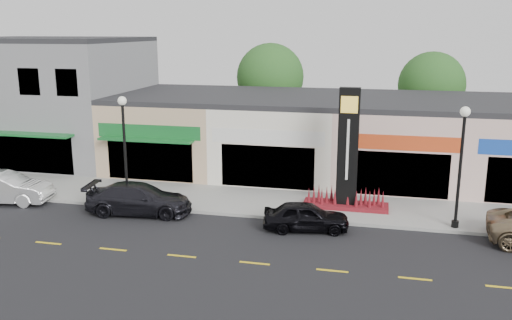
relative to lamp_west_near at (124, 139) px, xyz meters
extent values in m
plane|color=black|center=(8.00, -2.50, -3.48)|extent=(120.00, 120.00, 0.00)
cube|color=gray|center=(8.00, 1.85, -3.40)|extent=(52.00, 4.30, 0.15)
cube|color=gray|center=(8.00, -0.40, -3.40)|extent=(52.00, 0.20, 0.15)
cube|color=slate|center=(-10.00, 9.00, 0.52)|extent=(12.00, 10.00, 8.00)
cube|color=#262628|center=(-10.00, 9.00, 4.67)|extent=(12.00, 10.00, 0.30)
cube|color=black|center=(-10.00, 4.05, -2.08)|extent=(9.00, 0.10, 2.40)
cube|color=#166328|center=(-10.00, 3.55, -0.78)|extent=(9.50, 1.00, 0.14)
cube|color=black|center=(-8.00, 4.05, 2.32)|extent=(1.40, 0.10, 1.60)
cube|color=black|center=(-5.50, 4.05, 2.32)|extent=(1.40, 0.10, 1.60)
cube|color=tan|center=(-0.50, 9.00, -1.23)|extent=(7.00, 10.00, 4.50)
cube|color=#262628|center=(-0.50, 9.00, 1.17)|extent=(7.00, 10.00, 0.30)
cube|color=black|center=(-0.50, 4.05, -2.08)|extent=(5.25, 0.10, 2.40)
cube|color=#166328|center=(-0.50, 4.05, -0.38)|extent=(6.30, 0.12, 0.80)
cube|color=#166328|center=(-0.50, 3.60, -0.78)|extent=(5.60, 0.90, 0.12)
cube|color=beige|center=(6.50, 9.00, -1.23)|extent=(7.00, 10.00, 4.50)
cube|color=#262628|center=(6.50, 9.00, 1.17)|extent=(7.00, 10.00, 0.30)
cube|color=black|center=(6.50, 4.05, -2.08)|extent=(5.25, 0.10, 2.40)
cube|color=silver|center=(6.50, 4.05, -0.38)|extent=(6.30, 0.12, 0.80)
cube|color=#D4AAA1|center=(13.50, 9.00, -1.23)|extent=(7.00, 10.00, 4.50)
cube|color=#262628|center=(13.50, 9.00, 1.17)|extent=(7.00, 10.00, 0.30)
cube|color=black|center=(13.50, 4.05, -2.08)|extent=(5.25, 0.10, 2.40)
cube|color=#CF451B|center=(13.50, 4.05, -0.38)|extent=(6.30, 0.12, 0.80)
cylinder|color=#382619|center=(4.00, 17.00, -1.90)|extent=(0.36, 0.36, 3.15)
sphere|color=#184F1B|center=(4.00, 17.00, 1.75)|extent=(5.20, 5.20, 5.20)
cylinder|color=#382619|center=(16.00, 17.00, -1.99)|extent=(0.36, 0.36, 2.97)
sphere|color=#184F1B|center=(16.00, 17.00, 1.42)|extent=(4.80, 4.80, 4.80)
cylinder|color=black|center=(0.00, 0.00, -3.18)|extent=(0.32, 0.32, 0.30)
cylinder|color=black|center=(0.00, 0.00, -0.68)|extent=(0.14, 0.14, 5.00)
sphere|color=silver|center=(0.00, 0.00, 1.92)|extent=(0.44, 0.44, 0.44)
cylinder|color=black|center=(16.00, 0.00, -3.18)|extent=(0.32, 0.32, 0.30)
cylinder|color=black|center=(16.00, 0.00, -0.68)|extent=(0.14, 0.14, 5.00)
sphere|color=silver|center=(16.00, 0.00, 1.92)|extent=(0.44, 0.44, 0.44)
cube|color=maroon|center=(11.00, 1.70, -3.23)|extent=(4.20, 1.30, 0.20)
cube|color=black|center=(11.00, 1.70, -0.33)|extent=(1.00, 0.40, 6.00)
cube|color=yellow|center=(11.00, 1.48, 1.87)|extent=(0.80, 0.05, 0.80)
cube|color=silver|center=(11.00, 1.48, -0.33)|extent=(0.12, 0.04, 3.00)
imported|color=white|center=(-6.43, -1.10, -2.68)|extent=(2.42, 5.06, 1.60)
imported|color=black|center=(1.15, -1.07, -2.73)|extent=(2.64, 5.36, 1.50)
imported|color=black|center=(9.44, -1.50, -2.82)|extent=(2.15, 4.04, 1.31)
camera|label=1|loc=(12.43, -24.45, 5.37)|focal=38.00mm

